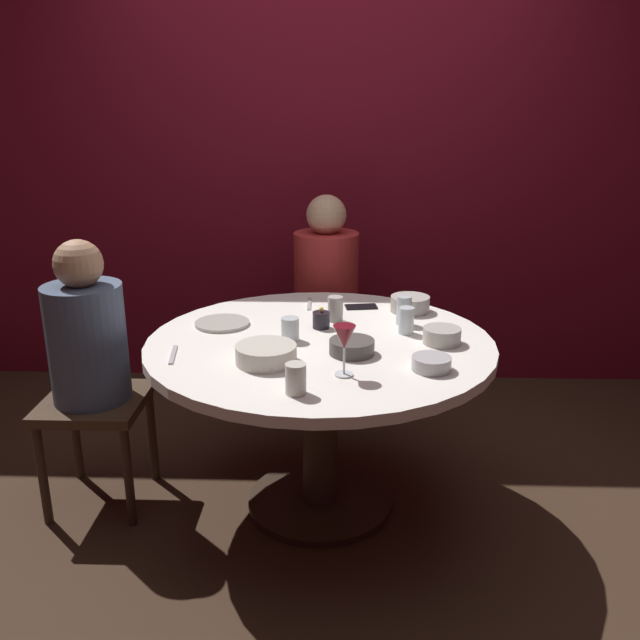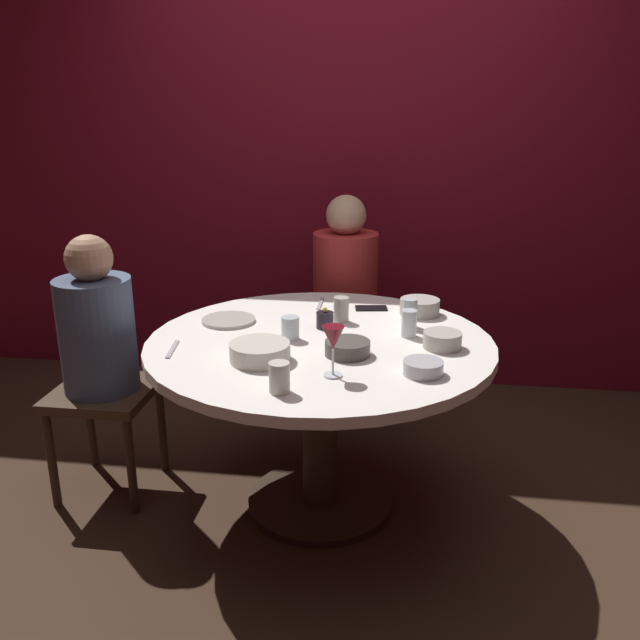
% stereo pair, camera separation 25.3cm
% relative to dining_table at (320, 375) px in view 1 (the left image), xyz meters
% --- Properties ---
extents(ground_plane, '(8.00, 8.00, 0.00)m').
position_rel_dining_table_xyz_m(ground_plane, '(0.00, 0.00, -0.58)').
color(ground_plane, '#382619').
extents(back_wall, '(6.00, 0.10, 2.60)m').
position_rel_dining_table_xyz_m(back_wall, '(0.00, 1.42, 0.72)').
color(back_wall, maroon).
rests_on(back_wall, ground).
extents(dining_table, '(1.34, 1.34, 0.73)m').
position_rel_dining_table_xyz_m(dining_table, '(0.00, 0.00, 0.00)').
color(dining_table, white).
rests_on(dining_table, ground).
extents(seated_diner_left, '(0.40, 0.40, 1.12)m').
position_rel_dining_table_xyz_m(seated_diner_left, '(-0.91, 0.00, 0.11)').
color(seated_diner_left, '#3F2D1E').
rests_on(seated_diner_left, ground).
extents(seated_diner_back, '(0.40, 0.40, 1.16)m').
position_rel_dining_table_xyz_m(seated_diner_back, '(0.00, 0.96, 0.14)').
color(seated_diner_back, '#3F2D1E').
rests_on(seated_diner_back, ground).
extents(candle_holder, '(0.07, 0.07, 0.09)m').
position_rel_dining_table_xyz_m(candle_holder, '(-0.00, 0.14, 0.18)').
color(candle_holder, black).
rests_on(candle_holder, dining_table).
extents(wine_glass, '(0.08, 0.08, 0.18)m').
position_rel_dining_table_xyz_m(wine_glass, '(0.09, -0.35, 0.28)').
color(wine_glass, silver).
rests_on(wine_glass, dining_table).
extents(dinner_plate, '(0.22, 0.22, 0.01)m').
position_rel_dining_table_xyz_m(dinner_plate, '(-0.41, 0.16, 0.16)').
color(dinner_plate, '#B2ADA3').
rests_on(dinner_plate, dining_table).
extents(cell_phone, '(0.15, 0.09, 0.01)m').
position_rel_dining_table_xyz_m(cell_phone, '(0.17, 0.43, 0.15)').
color(cell_phone, black).
rests_on(cell_phone, dining_table).
extents(bowl_serving_large, '(0.14, 0.14, 0.05)m').
position_rel_dining_table_xyz_m(bowl_serving_large, '(0.39, -0.29, 0.17)').
color(bowl_serving_large, '#B7B7BC').
rests_on(bowl_serving_large, dining_table).
extents(bowl_salad_center, '(0.14, 0.14, 0.06)m').
position_rel_dining_table_xyz_m(bowl_salad_center, '(0.46, -0.02, 0.18)').
color(bowl_salad_center, '#B2ADA3').
rests_on(bowl_salad_center, dining_table).
extents(bowl_small_white, '(0.22, 0.22, 0.07)m').
position_rel_dining_table_xyz_m(bowl_small_white, '(-0.18, -0.24, 0.18)').
color(bowl_small_white, beige).
rests_on(bowl_small_white, dining_table).
extents(bowl_sauce_side, '(0.17, 0.17, 0.07)m').
position_rel_dining_table_xyz_m(bowl_sauce_side, '(0.38, 0.38, 0.18)').
color(bowl_sauce_side, '#B2ADA3').
rests_on(bowl_sauce_side, dining_table).
extents(bowl_rice_portion, '(0.16, 0.16, 0.05)m').
position_rel_dining_table_xyz_m(bowl_rice_portion, '(0.12, -0.15, 0.18)').
color(bowl_rice_portion, '#4C4742').
rests_on(bowl_rice_portion, dining_table).
extents(cup_near_candle, '(0.06, 0.06, 0.11)m').
position_rel_dining_table_xyz_m(cup_near_candle, '(0.34, 0.09, 0.20)').
color(cup_near_candle, silver).
rests_on(cup_near_candle, dining_table).
extents(cup_by_left_diner, '(0.06, 0.06, 0.11)m').
position_rel_dining_table_xyz_m(cup_by_left_diner, '(0.06, 0.23, 0.20)').
color(cup_by_left_diner, '#B2ADA3').
rests_on(cup_by_left_diner, dining_table).
extents(cup_by_right_diner, '(0.07, 0.07, 0.09)m').
position_rel_dining_table_xyz_m(cup_by_right_diner, '(-0.11, -0.01, 0.19)').
color(cup_by_right_diner, silver).
rests_on(cup_by_right_diner, dining_table).
extents(cup_center_front, '(0.06, 0.06, 0.12)m').
position_rel_dining_table_xyz_m(cup_center_front, '(0.34, 0.20, 0.21)').
color(cup_center_front, silver).
rests_on(cup_center_front, dining_table).
extents(cup_far_edge, '(0.07, 0.07, 0.10)m').
position_rel_dining_table_xyz_m(cup_far_edge, '(-0.06, -0.50, 0.20)').
color(cup_far_edge, beige).
rests_on(cup_far_edge, dining_table).
extents(fork_near_plate, '(0.04, 0.18, 0.01)m').
position_rel_dining_table_xyz_m(fork_near_plate, '(-0.53, -0.18, 0.15)').
color(fork_near_plate, '#B7B7BC').
rests_on(fork_near_plate, dining_table).
extents(knife_near_plate, '(0.02, 0.18, 0.01)m').
position_rel_dining_table_xyz_m(knife_near_plate, '(-0.06, 0.47, 0.15)').
color(knife_near_plate, '#B7B7BC').
rests_on(knife_near_plate, dining_table).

